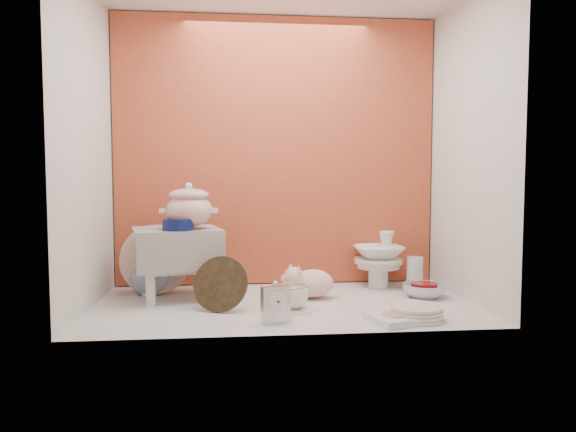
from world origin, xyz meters
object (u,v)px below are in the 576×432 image
Objects in this scene: soup_tureen at (189,206)px; plush_pig at (313,283)px; mantel_clock at (276,302)px; dinner_plate_stack at (417,312)px; blue_white_vase at (151,272)px; step_stool at (177,263)px; crystal_bowl at (424,291)px; porcelain_tower at (378,259)px; floral_platter at (155,259)px; gold_rim_teacup at (294,296)px.

soup_tureen is 1.01× the size of plush_pig.
dinner_plate_stack is (0.60, 0.00, -0.06)m from mantel_clock.
mantel_clock is at bearing -45.74° from blue_white_vase.
step_stool reaches higher than crystal_bowl.
crystal_bowl is at bearing 12.65° from plush_pig.
step_stool is 1.09m from porcelain_tower.
dinner_plate_stack is 0.43m from crystal_bowl.
crystal_bowl is 0.34m from porcelain_tower.
soup_tureen reaches higher than mantel_clock.
dinner_plate_stack is at bearing -27.85° from floral_platter.
mantel_clock is 0.21m from gold_rim_teacup.
step_stool is at bearing 117.15° from mantel_clock.
plush_pig is at bearing -20.09° from step_stool.
soup_tureen is at bearing -37.63° from blue_white_vase.
floral_platter is 0.86m from mantel_clock.
soup_tureen reaches higher than porcelain_tower.
plush_pig reaches higher than gold_rim_teacup.
soup_tureen is 0.86× the size of porcelain_tower.
soup_tureen reaches higher than floral_platter.
porcelain_tower is (1.22, 0.04, 0.04)m from blue_white_vase.
step_stool reaches higher than gold_rim_teacup.
soup_tureen is 1.25m from crystal_bowl.
crystal_bowl reaches higher than dinner_plate_stack.
step_stool reaches higher than blue_white_vase.
crystal_bowl is at bearing -18.70° from step_stool.
soup_tureen is 0.45m from blue_white_vase.
floral_platter reaches higher than blue_white_vase.
gold_rim_teacup is 0.72m from crystal_bowl.
step_stool is at bearing 175.56° from crystal_bowl.
gold_rim_teacup is at bearing -163.21° from crystal_bowl.
plush_pig is (0.61, -0.03, -0.39)m from soup_tureen.
floral_platter is at bearing -178.23° from porcelain_tower.
blue_white_vase is at bearing 118.61° from mantel_clock.
floral_platter is at bearing 147.27° from gold_rim_teacup.
mantel_clock reaches higher than gold_rim_teacup.
porcelain_tower is at bearing 121.53° from crystal_bowl.
gold_rim_teacup is at bearing -32.73° from floral_platter.
step_stool is 0.64m from gold_rim_teacup.
step_stool is 0.30m from soup_tureen.
step_stool is 1.53× the size of soup_tureen.
blue_white_vase is 1.65× the size of gold_rim_teacup.
gold_rim_teacup is at bearing -102.21° from plush_pig.
floral_platter reaches higher than step_stool.
blue_white_vase is at bearing 170.74° from crystal_bowl.
step_stool is at bearing 151.25° from gold_rim_teacup.
porcelain_tower is (0.02, 0.66, 0.13)m from dinner_plate_stack.
dinner_plate_stack is at bearing -32.41° from plush_pig.
soup_tureen is at bearing 151.31° from gold_rim_teacup.
mantel_clock is 0.48m from plush_pig.
soup_tureen reaches higher than gold_rim_teacup.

